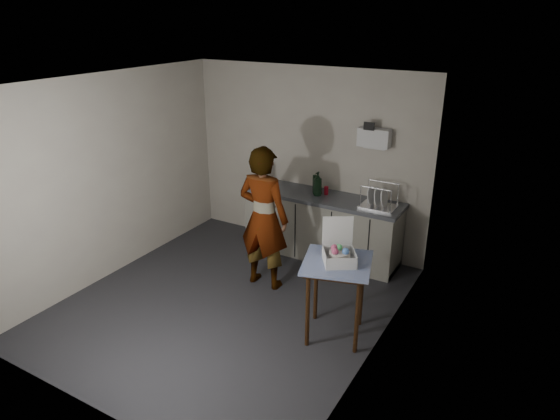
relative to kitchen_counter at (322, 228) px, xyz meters
The scene contains 15 objects.
ground 1.80m from the kitchen_counter, 103.24° to the right, with size 4.00×4.00×0.00m, color #2A2A2F.
wall_back 1.00m from the kitchen_counter, 144.05° to the left, with size 3.60×0.02×2.60m, color beige.
wall_right 2.36m from the kitchen_counter, 50.73° to the right, with size 0.02×4.00×2.60m, color beige.
wall_left 2.91m from the kitchen_counter, 142.18° to the right, with size 0.02×4.00×2.60m, color beige.
ceiling 2.78m from the kitchen_counter, 103.24° to the right, with size 3.60×4.00×0.01m, color white.
kitchen_counter is the anchor object (origin of this frame).
wall_shelf 1.47m from the kitchen_counter, 20.15° to the left, with size 0.42×0.18×0.37m.
side_table 1.92m from the kitchen_counter, 60.04° to the right, with size 0.85×0.85×0.89m.
standing_man 1.22m from the kitchen_counter, 104.81° to the right, with size 0.66×0.44×1.82m, color #B2A593.
soap_bottle 0.65m from the kitchen_counter, 164.11° to the right, with size 0.13×0.13×0.33m, color black.
soda_can 0.54m from the kitchen_counter, 77.49° to the left, with size 0.06×0.06×0.11m, color red.
dark_bottle 0.63m from the kitchen_counter, 157.22° to the left, with size 0.07×0.07×0.25m, color black.
paper_towel 1.13m from the kitchen_counter, behind, with size 0.17×0.17×0.31m.
dish_rack 0.97m from the kitchen_counter, ahead, with size 0.45×0.33×0.31m.
bakery_box 1.98m from the kitchen_counter, 59.65° to the right, with size 0.44×0.45×0.44m.
Camera 1 is at (3.11, -4.16, 3.28)m, focal length 32.00 mm.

